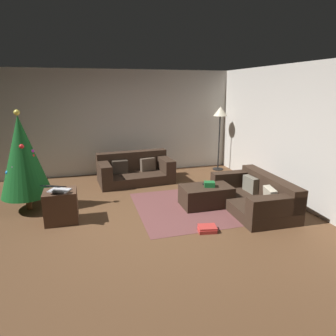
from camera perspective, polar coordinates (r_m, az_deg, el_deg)
name	(u,v)px	position (r m, az deg, el deg)	size (l,w,h in m)	color
ground_plane	(136,223)	(4.95, -6.27, -10.61)	(6.40, 6.40, 0.00)	brown
rear_partition	(113,123)	(7.61, -10.69, 8.63)	(6.40, 0.12, 2.60)	beige
corner_partition	(304,137)	(5.90, 25.05, 5.56)	(0.12, 6.40, 2.60)	beige
couch_left	(135,170)	(6.99, -6.51, -0.46)	(1.75, 1.02, 0.68)	#332319
couch_right	(256,196)	(5.63, 16.86, -5.25)	(1.00, 1.73, 0.60)	#332319
ottoman	(206,196)	(5.59, 7.41, -5.38)	(0.93, 0.57, 0.38)	#332319
gift_box	(209,184)	(5.49, 8.08, -3.15)	(0.19, 0.15, 0.10)	#19662D
tv_remote	(206,185)	(5.57, 7.51, -3.27)	(0.05, 0.16, 0.02)	black
christmas_tree	(23,156)	(5.74, -26.47, 2.05)	(0.87, 0.87, 1.81)	brown
side_table	(61,206)	(5.17, -20.11, -7.03)	(0.52, 0.44, 0.54)	#4C3323
laptop	(57,189)	(5.02, -20.77, -3.81)	(0.45, 0.48, 0.17)	silver
book_stack	(207,229)	(4.67, 7.66, -11.71)	(0.32, 0.27, 0.08)	#B7332D
corner_lamp	(220,116)	(7.86, 10.14, 9.90)	(0.36, 0.36, 1.69)	black
area_rug	(206,205)	(5.66, 7.35, -7.16)	(2.60, 2.00, 0.01)	brown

